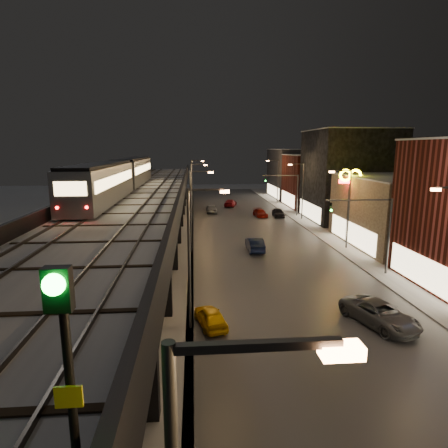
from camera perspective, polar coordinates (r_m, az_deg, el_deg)
name	(u,v)px	position (r m, az deg, el deg)	size (l,w,h in m)	color
road_surface	(258,242)	(46.33, 5.26, -2.69)	(17.00, 120.00, 0.06)	#46474D
sidewalk_right	(337,240)	(49.02, 16.86, -2.31)	(4.00, 120.00, 0.14)	#9FA1A8
under_viaduct_pavement	(148,244)	(46.01, -11.57, -2.98)	(11.00, 120.00, 0.06)	#9FA1A8
elevated_viaduct	(142,202)	(41.86, -12.38, 3.37)	(9.00, 100.00, 6.30)	black
viaduct_trackbed	(142,194)	(41.89, -12.41, 4.43)	(8.40, 100.00, 0.32)	#B2B7C1
viaduct_parapet_streetside	(182,190)	(41.51, -6.44, 5.21)	(0.30, 100.00, 1.10)	black
viaduct_parapet_far	(101,190)	(42.67, -18.24, 4.88)	(0.30, 100.00, 1.10)	black
building_c	(403,211)	(48.44, 25.60, 1.73)	(12.20, 15.20, 8.16)	#796A56
building_d	(349,176)	(62.35, 18.49, 6.98)	(12.20, 13.20, 14.16)	black
building_e	(319,181)	(75.55, 14.25, 6.38)	(12.20, 12.20, 10.16)	maroon
building_f	(299,174)	(88.84, 11.36, 7.54)	(12.20, 16.20, 11.16)	#2B2B30
streetlight_left_1	(193,249)	(23.06, -4.67, -3.89)	(2.57, 0.28, 9.00)	#38383A
streetlight_left_2	(193,206)	(40.70, -4.71, 2.83)	(2.57, 0.28, 9.00)	#38383A
streetlight_right_2	(347,204)	(44.14, 18.19, 2.97)	(2.56, 0.28, 9.00)	#38383A
streetlight_left_3	(193,188)	(58.56, -4.72, 5.47)	(2.57, 0.28, 9.00)	#38383A
streetlight_right_3	(301,187)	(61.00, 11.69, 5.51)	(2.56, 0.28, 9.00)	#38383A
streetlight_left_4	(193,179)	(76.49, -4.73, 6.87)	(2.57, 0.28, 9.00)	#38383A
streetlight_right_4	(277,178)	(78.37, 8.01, 6.91)	(2.56, 0.28, 9.00)	#38383A
traffic_light_rig_a	(377,227)	(35.85, 22.30, -0.38)	(6.10, 0.34, 7.00)	#38383A
traffic_light_rig_b	(291,190)	(63.71, 10.14, 5.14)	(6.10, 0.34, 7.00)	#38383A
subway_train	(121,176)	(43.88, -15.46, 7.13)	(2.87, 35.26, 3.43)	gray
rail_signal	(63,335)	(5.54, -23.30, -15.23)	(0.38, 0.44, 3.25)	black
car_taxi	(211,317)	(24.84, -2.07, -14.05)	(1.49, 3.69, 1.26)	#E4AA08
car_near_white	(255,245)	(41.93, 4.70, -3.15)	(1.62, 4.66, 1.54)	#0F1839
car_mid_dark	(230,203)	(73.80, 0.98, 3.19)	(1.95, 4.80, 1.39)	maroon
car_far_white	(211,209)	(66.60, -1.92, 2.34)	(1.79, 4.46, 1.52)	#8F949E
car_onc_dark	(380,315)	(26.87, 22.61, -12.63)	(2.51, 5.44, 1.51)	slate
car_onc_white	(260,213)	(62.97, 5.54, 1.63)	(1.72, 4.24, 1.23)	maroon
car_onc_red	(278,213)	(63.12, 8.26, 1.68)	(1.69, 4.20, 1.43)	black
sign_mcdonalds	(350,185)	(46.67, 18.62, 5.70)	(2.65, 0.70, 8.94)	#38383A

